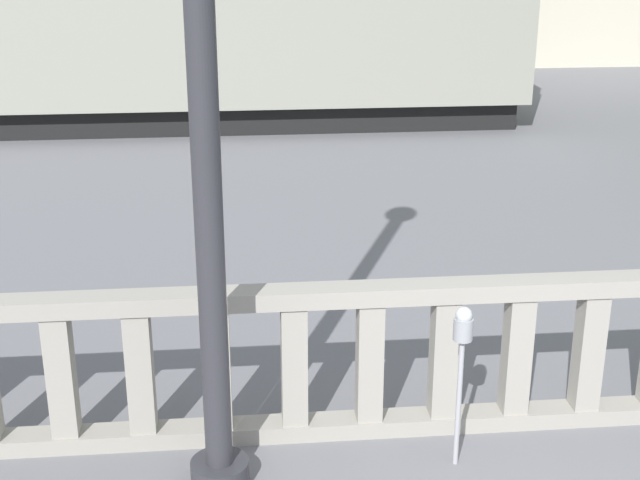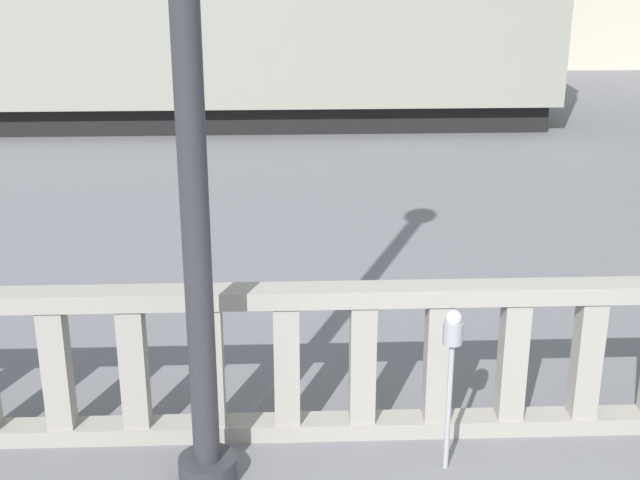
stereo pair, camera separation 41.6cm
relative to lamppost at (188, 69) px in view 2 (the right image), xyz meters
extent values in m
cube|color=gray|center=(2.08, 0.61, -2.97)|extent=(15.92, 0.24, 0.14)
cube|color=gray|center=(2.08, 0.61, -1.82)|extent=(15.92, 0.24, 0.14)
cube|color=gray|center=(-1.19, 0.61, -2.40)|extent=(0.20, 0.20, 1.01)
cube|color=gray|center=(-0.60, 0.61, -2.40)|extent=(0.20, 0.20, 1.01)
cube|color=gray|center=(0.00, 0.61, -2.40)|extent=(0.20, 0.20, 1.01)
cube|color=gray|center=(0.59, 0.61, -2.40)|extent=(0.20, 0.20, 1.01)
cube|color=gray|center=(1.19, 0.61, -2.40)|extent=(0.20, 0.20, 1.01)
cube|color=gray|center=(1.79, 0.61, -2.40)|extent=(0.20, 0.20, 1.01)
cube|color=gray|center=(2.38, 0.61, -2.40)|extent=(0.20, 0.20, 1.01)
cube|color=gray|center=(2.98, 0.61, -2.40)|extent=(0.20, 0.20, 1.01)
cylinder|color=#2D2D33|center=(0.00, 0.00, -2.94)|extent=(0.43, 0.43, 0.20)
cylinder|color=#2D2D33|center=(0.00, 0.00, -0.42)|extent=(0.20, 0.20, 4.85)
cylinder|color=#99999E|center=(1.79, 0.11, -2.52)|extent=(0.04, 0.04, 1.05)
cylinder|color=gray|center=(1.79, 0.11, -1.91)|extent=(0.14, 0.14, 0.17)
sphere|color=#B2B7BC|center=(1.79, 0.11, -1.80)|extent=(0.12, 0.12, 0.12)
cube|color=black|center=(-3.57, 12.43, -2.77)|extent=(18.60, 2.38, 0.55)
cube|color=gray|center=(-3.57, 12.43, -1.14)|extent=(18.98, 2.97, 2.71)
cube|color=black|center=(-2.40, 28.93, -2.77)|extent=(26.01, 2.54, 0.55)
camera|label=1|loc=(0.19, -5.61, 0.89)|focal=50.00mm
camera|label=2|loc=(0.60, -5.63, 0.89)|focal=50.00mm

